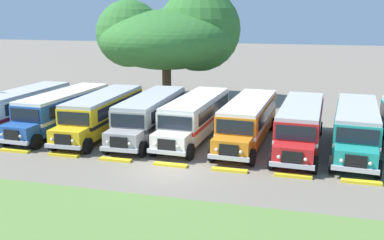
% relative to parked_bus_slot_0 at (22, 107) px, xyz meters
% --- Properties ---
extents(ground_plane, '(220.00, 220.00, 0.00)m').
position_rel_parked_bus_slot_0_xyz_m(ground_plane, '(13.82, -6.35, -1.58)').
color(ground_plane, slate).
extents(parked_bus_slot_0, '(2.93, 10.87, 2.82)m').
position_rel_parked_bus_slot_0_xyz_m(parked_bus_slot_0, '(0.00, 0.00, 0.00)').
color(parked_bus_slot_0, silver).
rests_on(parked_bus_slot_0, ground_plane).
extents(parked_bus_slot_1, '(3.11, 10.90, 2.82)m').
position_rel_parked_bus_slot_0_xyz_m(parked_bus_slot_1, '(3.52, 0.05, 0.00)').
color(parked_bus_slot_1, '#23519E').
rests_on(parked_bus_slot_1, ground_plane).
extents(parked_bus_slot_2, '(2.83, 10.86, 2.82)m').
position_rel_parked_bus_slot_0_xyz_m(parked_bus_slot_2, '(6.83, -0.03, 0.00)').
color(parked_bus_slot_2, yellow).
rests_on(parked_bus_slot_2, ground_plane).
extents(parked_bus_slot_3, '(2.81, 10.85, 2.82)m').
position_rel_parked_bus_slot_0_xyz_m(parked_bus_slot_3, '(10.42, 0.27, 0.00)').
color(parked_bus_slot_3, '#9E9993').
rests_on(parked_bus_slot_3, ground_plane).
extents(parked_bus_slot_4, '(3.13, 10.90, 2.82)m').
position_rel_parked_bus_slot_0_xyz_m(parked_bus_slot_4, '(13.68, 0.55, 0.00)').
color(parked_bus_slot_4, silver).
rests_on(parked_bus_slot_4, ground_plane).
extents(parked_bus_slot_5, '(3.15, 10.90, 2.82)m').
position_rel_parked_bus_slot_0_xyz_m(parked_bus_slot_5, '(17.40, 0.45, 0.00)').
color(parked_bus_slot_5, orange).
rests_on(parked_bus_slot_5, ground_plane).
extents(parked_bus_slot_6, '(3.13, 10.90, 2.82)m').
position_rel_parked_bus_slot_0_xyz_m(parked_bus_slot_6, '(20.88, 0.05, 0.00)').
color(parked_bus_slot_6, red).
rests_on(parked_bus_slot_6, ground_plane).
extents(parked_bus_slot_7, '(3.50, 10.97, 2.82)m').
position_rel_parked_bus_slot_0_xyz_m(parked_bus_slot_7, '(24.33, 0.24, 0.00)').
color(parked_bus_slot_7, teal).
rests_on(parked_bus_slot_7, ground_plane).
extents(curb_wheelstop_1, '(2.00, 0.36, 0.15)m').
position_rel_parked_bus_slot_0_xyz_m(curb_wheelstop_1, '(3.48, -5.76, -1.51)').
color(curb_wheelstop_1, yellow).
rests_on(curb_wheelstop_1, ground_plane).
extents(curb_wheelstop_2, '(2.00, 0.36, 0.15)m').
position_rel_parked_bus_slot_0_xyz_m(curb_wheelstop_2, '(6.93, -5.76, -1.51)').
color(curb_wheelstop_2, yellow).
rests_on(curb_wheelstop_2, ground_plane).
extents(curb_wheelstop_3, '(2.00, 0.36, 0.15)m').
position_rel_parked_bus_slot_0_xyz_m(curb_wheelstop_3, '(10.38, -5.76, -1.51)').
color(curb_wheelstop_3, yellow).
rests_on(curb_wheelstop_3, ground_plane).
extents(curb_wheelstop_4, '(2.00, 0.36, 0.15)m').
position_rel_parked_bus_slot_0_xyz_m(curb_wheelstop_4, '(13.82, -5.76, -1.51)').
color(curb_wheelstop_4, yellow).
rests_on(curb_wheelstop_4, ground_plane).
extents(curb_wheelstop_5, '(2.00, 0.36, 0.15)m').
position_rel_parked_bus_slot_0_xyz_m(curb_wheelstop_5, '(17.27, -5.76, -1.51)').
color(curb_wheelstop_5, yellow).
rests_on(curb_wheelstop_5, ground_plane).
extents(curb_wheelstop_6, '(2.00, 0.36, 0.15)m').
position_rel_parked_bus_slot_0_xyz_m(curb_wheelstop_6, '(20.72, -5.76, -1.51)').
color(curb_wheelstop_6, yellow).
rests_on(curb_wheelstop_6, ground_plane).
extents(curb_wheelstop_7, '(2.00, 0.36, 0.15)m').
position_rel_parked_bus_slot_0_xyz_m(curb_wheelstop_7, '(24.16, -5.76, -1.51)').
color(curb_wheelstop_7, yellow).
rests_on(curb_wheelstop_7, ground_plane).
extents(broad_shade_tree, '(13.56, 12.35, 11.06)m').
position_rel_parked_bus_slot_0_xyz_m(broad_shade_tree, '(8.07, 12.81, 4.90)').
color(broad_shade_tree, brown).
rests_on(broad_shade_tree, ground_plane).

